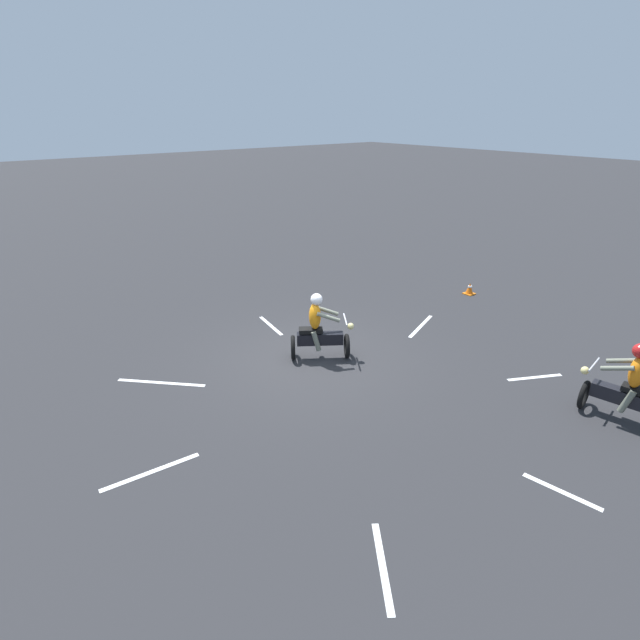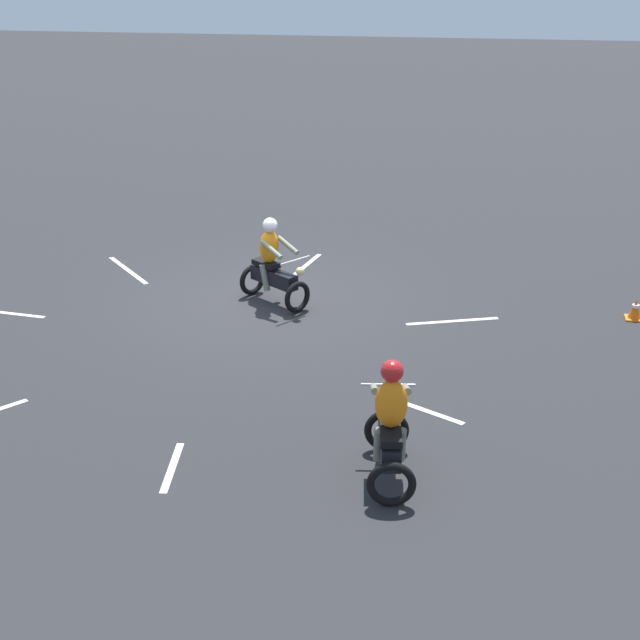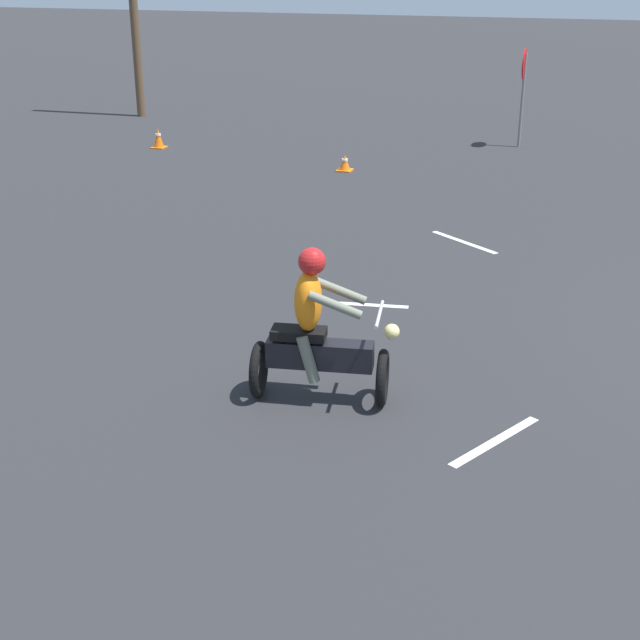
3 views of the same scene
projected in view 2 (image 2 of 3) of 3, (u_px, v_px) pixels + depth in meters
The scene contains 10 objects.
ground_plane at pixel (267, 300), 17.09m from camera, with size 120.00×120.00×0.00m, color #28282B.
motorcycle_rider_foreground at pixel (273, 266), 16.71m from camera, with size 1.49×1.29×1.66m.
motorcycle_rider_background at pixel (390, 428), 11.01m from camera, with size 0.87×1.55×1.66m.
traffic_cone_mid_center at pixel (635, 310), 16.14m from camera, with size 0.32×0.32×0.38m.
lane_stripe_e at pixel (5, 313), 16.49m from camera, with size 0.10×1.65×0.01m, color silver.
lane_stripe_n at pixel (172, 467), 11.51m from camera, with size 0.10×1.21×0.01m, color silver.
lane_stripe_nw at pixel (424, 410), 12.96m from camera, with size 0.10×1.32×0.01m, color silver.
lane_stripe_w at pixel (452, 321), 16.11m from camera, with size 0.10×1.73×0.01m, color silver.
lane_stripe_s at pixel (308, 264), 19.09m from camera, with size 0.10×1.44×0.01m, color silver.
lane_stripe_se at pixel (128, 270), 18.73m from camera, with size 0.10×2.01×0.01m, color silver.
Camera 2 is at (-4.12, 15.45, 6.13)m, focal length 50.00 mm.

